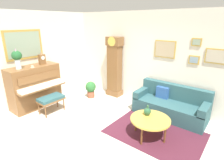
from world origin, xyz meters
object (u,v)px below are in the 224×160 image
flower_vase (17,58)px  potted_plant (91,88)px  couch (170,105)px  mantel_clock (42,59)px  grandfather_clock (114,68)px  piano (35,86)px  teacup (32,67)px  coffee_table (150,120)px  green_jug (147,111)px  piano_bench (51,99)px

flower_vase → potted_plant: flower_vase is taller
couch → mantel_clock: bearing=-154.7°
grandfather_clock → mantel_clock: size_ratio=5.34×
piano → teacup: size_ratio=12.41×
piano → mantel_clock: bearing=89.5°
couch → teacup: size_ratio=16.38×
coffee_table → teacup: bearing=-166.5°
piano → potted_plant: 1.74m
green_jug → mantel_clock: bearing=-171.2°
couch → teacup: (-3.30, -2.03, 0.97)m
couch → mantel_clock: size_ratio=5.00×
teacup → grandfather_clock: bearing=61.7°
piano_bench → coffee_table: bearing=14.3°
teacup → green_jug: size_ratio=0.48×
flower_vase → teacup: size_ratio=5.00×
couch → green_jug: couch is taller
grandfather_clock → mantel_clock: grandfather_clock is taller
piano_bench → green_jug: green_jug is taller
teacup → green_jug: teacup is taller
coffee_table → green_jug: green_jug is taller
flower_vase → teacup: 0.45m
piano_bench → coffee_table: 2.81m
piano → coffee_table: 3.53m
piano → coffee_table: bearing=11.9°
coffee_table → teacup: teacup is taller
couch → green_jug: 1.15m
coffee_table → potted_plant: (-2.61, 0.76, -0.10)m
grandfather_clock → flower_vase: 2.94m
couch → potted_plant: size_ratio=3.39×
mantel_clock → grandfather_clock: bearing=53.9°
mantel_clock → piano_bench: bearing=-22.5°
grandfather_clock → flower_vase: (-1.34, -2.55, 0.61)m
piano → green_jug: piano is taller
grandfather_clock → potted_plant: size_ratio=3.62×
grandfather_clock → potted_plant: (-0.50, -0.67, -0.64)m
grandfather_clock → piano_bench: bearing=-106.3°
green_jug → potted_plant: bearing=165.2°
piano_bench → flower_vase: size_ratio=1.21×
piano → mantel_clock: size_ratio=3.79×
couch → grandfather_clock: bearing=174.5°
grandfather_clock → green_jug: size_ratio=8.46×
piano_bench → couch: bearing=35.3°
piano_bench → potted_plant: size_ratio=1.25×
grandfather_clock → teacup: (-1.20, -2.23, 0.31)m
coffee_table → green_jug: (-0.14, 0.11, 0.12)m
coffee_table → flower_vase: flower_vase is taller
green_jug → piano_bench: bearing=-162.7°
piano_bench → flower_vase: flower_vase is taller
couch → coffee_table: bearing=-89.7°
piano_bench → green_jug: (2.59, 0.81, 0.14)m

